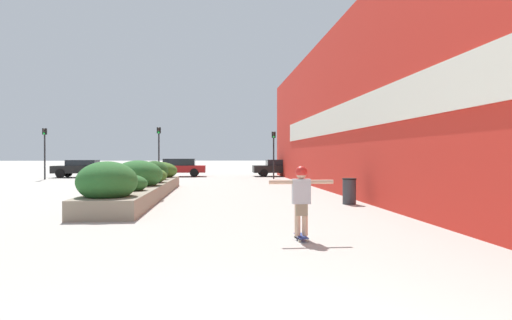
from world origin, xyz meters
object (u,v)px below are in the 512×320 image
(car_leftmost, at_px, (345,166))
(car_center_left, at_px, (279,167))
(trash_bin, at_px, (349,191))
(skateboarder, at_px, (301,193))
(traffic_light_right, at_px, (274,147))
(skateboard, at_px, (301,237))
(car_rightmost, at_px, (81,168))
(car_center_right, at_px, (178,167))
(traffic_light_left, at_px, (159,144))
(traffic_light_far_left, at_px, (45,145))

(car_leftmost, distance_m, car_center_left, 6.90)
(trash_bin, bearing_deg, skateboarder, -114.22)
(traffic_light_right, bearing_deg, skateboarder, -95.82)
(skateboard, bearing_deg, car_rightmost, 113.28)
(car_center_right, relative_size, traffic_light_right, 1.32)
(car_rightmost, distance_m, traffic_light_left, 7.42)
(traffic_light_right, bearing_deg, car_rightmost, 166.42)
(car_center_left, bearing_deg, car_center_right, 88.14)
(skateboard, relative_size, traffic_light_far_left, 0.19)
(traffic_light_left, bearing_deg, trash_bin, -63.74)
(trash_bin, height_order, traffic_light_left, traffic_light_left)
(car_center_left, relative_size, traffic_light_left, 1.12)
(skateboarder, height_order, car_center_left, skateboarder)
(skateboard, distance_m, traffic_light_far_left, 28.71)
(car_leftmost, distance_m, traffic_light_far_left, 24.86)
(car_center_right, bearing_deg, car_leftmost, -80.92)
(skateboarder, height_order, car_center_right, skateboarder)
(car_center_left, relative_size, car_rightmost, 1.04)
(skateboard, distance_m, car_rightmost, 30.63)
(car_leftmost, bearing_deg, trash_bin, 164.38)
(skateboarder, relative_size, car_rightmost, 0.35)
(trash_bin, bearing_deg, skateboard, -114.22)
(car_center_left, distance_m, car_center_right, 8.41)
(skateboarder, relative_size, trash_bin, 1.54)
(skateboarder, bearing_deg, trash_bin, 65.02)
(skateboard, height_order, traffic_light_right, traffic_light_right)
(skateboarder, bearing_deg, traffic_light_right, 83.41)
(car_center_left, height_order, car_rightmost, car_center_left)
(trash_bin, bearing_deg, traffic_light_right, 91.61)
(skateboarder, distance_m, car_leftmost, 32.68)
(skateboard, relative_size, car_rightmost, 0.17)
(car_center_left, bearing_deg, traffic_light_left, 111.30)
(skateboard, relative_size, car_center_right, 0.15)
(car_leftmost, height_order, traffic_light_far_left, traffic_light_far_left)
(skateboarder, distance_m, traffic_light_right, 24.52)
(car_leftmost, bearing_deg, car_center_right, 99.08)
(car_leftmost, bearing_deg, car_center_left, 112.45)
(car_center_right, xyz_separation_m, traffic_light_left, (-1.06, -3.96, 1.79))
(car_leftmost, bearing_deg, skateboard, 162.47)
(car_rightmost, bearing_deg, car_leftmost, -81.85)
(traffic_light_left, bearing_deg, car_center_left, 21.30)
(car_rightmost, relative_size, traffic_light_far_left, 1.11)
(car_rightmost, height_order, traffic_light_left, traffic_light_left)
(car_center_right, distance_m, traffic_light_far_left, 10.16)
(traffic_light_far_left, bearing_deg, car_center_right, 23.14)
(trash_bin, distance_m, car_leftmost, 25.47)
(car_rightmost, height_order, traffic_light_far_left, traffic_light_far_left)
(car_center_left, bearing_deg, traffic_light_right, 166.75)
(skateboarder, height_order, car_leftmost, skateboarder)
(traffic_light_left, bearing_deg, traffic_light_right, -3.28)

